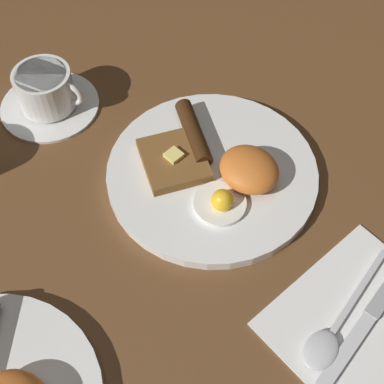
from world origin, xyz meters
TOP-DOWN VIEW (x-y plane):
  - ground_plane at (0.00, 0.00)m, footprint 3.00×3.00m
  - breakfast_plate_near at (-0.00, -0.00)m, footprint 0.28×0.28m
  - teacup_near at (0.25, 0.09)m, footprint 0.14×0.14m
  - napkin at (-0.25, 0.01)m, footprint 0.15×0.20m
  - knife at (-0.26, 0.00)m, footprint 0.04×0.18m
  - spoon at (-0.25, 0.06)m, footprint 0.05×0.18m

SIDE VIEW (x-z plane):
  - ground_plane at x=0.00m, z-range 0.00..0.00m
  - napkin at x=-0.25m, z-range 0.00..0.01m
  - knife at x=-0.26m, z-range 0.00..0.01m
  - spoon at x=-0.25m, z-range 0.00..0.01m
  - breakfast_plate_near at x=0.00m, z-range -0.01..0.04m
  - teacup_near at x=0.25m, z-range 0.00..0.06m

